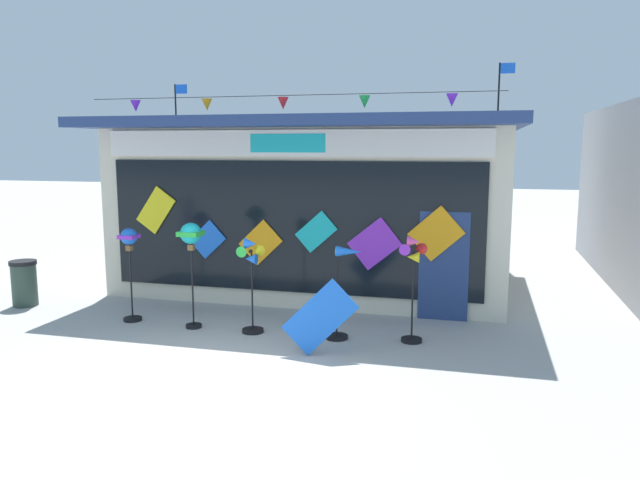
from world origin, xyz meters
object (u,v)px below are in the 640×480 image
Objects in this scene: kite_shop_building at (325,201)px; wind_spinner_center_left at (251,271)px; wind_spinner_center_right at (343,286)px; wind_spinner_left at (191,241)px; wind_spinner_right at (413,270)px; trash_bin at (24,283)px; wind_spinner_far_left at (130,252)px; display_kite_on_ground at (320,317)px.

wind_spinner_center_left is (-0.15, -4.53, -0.79)m from kite_shop_building.
wind_spinner_center_right is (1.43, -4.48, -0.98)m from kite_shop_building.
wind_spinner_left is 2.77m from wind_spinner_center_right.
wind_spinner_center_left is at bearing -91.92° from kite_shop_building.
wind_spinner_right is (3.80, 0.14, -0.34)m from wind_spinner_left.
wind_spinner_center_right reaches higher than trash_bin.
kite_shop_building is 5.03× the size of wind_spinner_far_left.
wind_spinner_far_left is 0.92× the size of wind_spinner_left.
wind_spinner_center_right is (3.97, -0.08, -0.39)m from wind_spinner_far_left.
wind_spinner_right reaches higher than trash_bin.
wind_spinner_center_right is (2.69, 0.03, -0.64)m from wind_spinner_left.
wind_spinner_center_right is 6.67m from trash_bin.
display_kite_on_ground reaches higher than trash_bin.
kite_shop_building is 5.62m from display_kite_on_ground.
kite_shop_building is at bearing 60.01° from wind_spinner_far_left.
wind_spinner_left reaches higher than display_kite_on_ground.
wind_spinner_left is 1.19× the size of wind_spinner_center_right.
kite_shop_building reaches higher than wind_spinner_center_right.
trash_bin is at bearing 173.71° from wind_spinner_center_left.
wind_spinner_far_left is (-2.54, -4.39, -0.60)m from kite_shop_building.
wind_spinner_center_left is at bearing -178.01° from wind_spinner_center_right.
wind_spinner_center_left is at bearing -1.22° from wind_spinner_left.
trash_bin is at bearing 177.13° from wind_spinner_right.
display_kite_on_ground is at bearing -143.41° from wind_spinner_right.
wind_spinner_left is at bearing -7.69° from trash_bin.
wind_spinner_left is (-1.26, -4.51, -0.34)m from kite_shop_building.
wind_spinner_left is at bearing -105.58° from kite_shop_building.
wind_spinner_far_left is 3.99m from wind_spinner_center_right.
wind_spinner_right is at bearing 3.57° from wind_spinner_center_left.
wind_spinner_right is 1.61× the size of display_kite_on_ground.
wind_spinner_far_left is 1.57× the size of display_kite_on_ground.
wind_spinner_center_left is 1.60m from wind_spinner_center_right.
trash_bin is at bearing 172.31° from wind_spinner_left.
wind_spinner_center_right is at bearing -4.32° from trash_bin.
wind_spinner_far_left reaches higher than wind_spinner_center_left.
kite_shop_building is 4.62× the size of wind_spinner_left.
kite_shop_building is 9.40× the size of trash_bin.
wind_spinner_right reaches higher than wind_spinner_center_right.
kite_shop_building is 4.80m from wind_spinner_center_right.
wind_spinner_right is at bearing 5.82° from wind_spinner_center_right.
wind_spinner_center_right is at bearing 0.67° from wind_spinner_left.
kite_shop_building reaches higher than wind_spinner_center_left.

